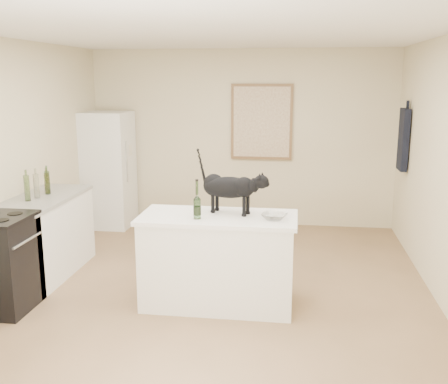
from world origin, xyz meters
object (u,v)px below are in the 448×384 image
fridge (108,170)px  black_cat (229,190)px  glass_bowl (274,217)px  wine_bottle (197,202)px

fridge → black_cat: 3.27m
black_cat → glass_bowl: size_ratio=2.80×
black_cat → glass_bowl: (0.44, -0.17, -0.20)m
black_cat → wine_bottle: bearing=-122.2°
glass_bowl → fridge: bearing=134.6°
fridge → wine_bottle: bearing=-55.1°
black_cat → glass_bowl: bearing=-5.0°
fridge → wine_bottle: 3.29m
glass_bowl → black_cat: bearing=158.8°
fridge → glass_bowl: 3.69m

